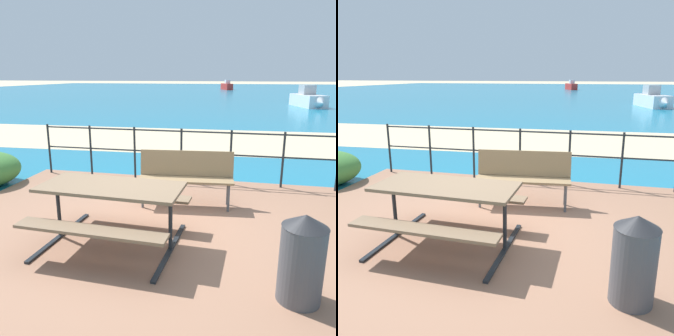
% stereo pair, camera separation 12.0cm
% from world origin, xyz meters
% --- Properties ---
extents(ground_plane, '(240.00, 240.00, 0.00)m').
position_xyz_m(ground_plane, '(0.00, 0.00, 0.00)').
color(ground_plane, beige).
extents(patio_paving, '(6.40, 5.20, 0.06)m').
position_xyz_m(patio_paving, '(0.00, 0.00, 0.03)').
color(patio_paving, '#996B51').
rests_on(patio_paving, ground).
extents(sea_water, '(90.00, 90.00, 0.01)m').
position_xyz_m(sea_water, '(0.00, 40.00, 0.01)').
color(sea_water, teal).
rests_on(sea_water, ground).
extents(beach_strip, '(54.14, 6.76, 0.01)m').
position_xyz_m(beach_strip, '(0.00, 7.40, 0.01)').
color(beach_strip, beige).
rests_on(beach_strip, ground).
extents(picnic_table, '(1.83, 1.55, 0.79)m').
position_xyz_m(picnic_table, '(-0.36, -0.50, 0.67)').
color(picnic_table, '#7A6047').
rests_on(picnic_table, patio_paving).
extents(park_bench, '(1.58, 0.57, 0.90)m').
position_xyz_m(park_bench, '(0.32, 1.09, 0.61)').
color(park_bench, '#8C704C').
rests_on(park_bench, patio_paving).
extents(railing_fence, '(5.94, 0.04, 1.08)m').
position_xyz_m(railing_fence, '(0.00, 2.39, 0.72)').
color(railing_fence, '#1E2328').
rests_on(railing_fence, patio_paving).
extents(trash_bin, '(0.42, 0.42, 0.89)m').
position_xyz_m(trash_bin, '(1.81, -1.21, 0.51)').
color(trash_bin, '#4C4C51').
rests_on(trash_bin, patio_paving).
extents(boat_near, '(2.15, 4.18, 1.48)m').
position_xyz_m(boat_near, '(5.47, 21.79, 0.51)').
color(boat_near, silver).
rests_on(boat_near, sea_water).
extents(boat_mid, '(2.17, 4.33, 1.43)m').
position_xyz_m(boat_mid, '(-1.81, 50.19, 0.52)').
color(boat_mid, red).
rests_on(boat_mid, sea_water).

